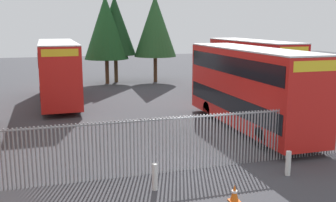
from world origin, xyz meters
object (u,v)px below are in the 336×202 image
(bollard_near_left, at_px, (155,177))
(bollard_center_front, at_px, (288,163))
(double_decker_bus_near_gate, at_px, (249,85))
(traffic_cone_by_gate, at_px, (234,193))
(double_decker_bus_behind_fence_left, at_px, (252,66))
(double_decker_bus_behind_fence_right, at_px, (58,70))

(bollard_near_left, height_order, bollard_center_front, same)
(double_decker_bus_near_gate, height_order, traffic_cone_by_gate, double_decker_bus_near_gate)
(double_decker_bus_behind_fence_left, height_order, traffic_cone_by_gate, double_decker_bus_behind_fence_left)
(double_decker_bus_near_gate, height_order, bollard_near_left, double_decker_bus_near_gate)
(double_decker_bus_behind_fence_right, bearing_deg, traffic_cone_by_gate, -75.67)
(bollard_center_front, bearing_deg, bollard_near_left, 178.08)
(double_decker_bus_near_gate, distance_m, double_decker_bus_behind_fence_right, 14.37)
(double_decker_bus_near_gate, xyz_separation_m, traffic_cone_by_gate, (-4.80, -8.01, -2.13))
(bollard_near_left, relative_size, bollard_center_front, 1.00)
(double_decker_bus_near_gate, distance_m, double_decker_bus_behind_fence_left, 9.94)
(bollard_center_front, bearing_deg, traffic_cone_by_gate, -153.61)
(double_decker_bus_behind_fence_left, bearing_deg, double_decker_bus_near_gate, -119.56)
(bollard_near_left, bearing_deg, double_decker_bus_behind_fence_left, 51.52)
(double_decker_bus_behind_fence_left, xyz_separation_m, traffic_cone_by_gate, (-9.70, -16.65, -2.13))
(double_decker_bus_behind_fence_right, relative_size, traffic_cone_by_gate, 18.32)
(double_decker_bus_behind_fence_right, xyz_separation_m, bollard_near_left, (2.56, -17.07, -1.95))
(double_decker_bus_behind_fence_left, height_order, double_decker_bus_behind_fence_right, same)
(bollard_center_front, bearing_deg, double_decker_bus_behind_fence_right, 114.22)
(double_decker_bus_near_gate, bearing_deg, double_decker_bus_behind_fence_left, 60.44)
(double_decker_bus_near_gate, distance_m, bollard_near_left, 9.67)
(bollard_center_front, bearing_deg, double_decker_bus_behind_fence_left, 66.10)
(double_decker_bus_near_gate, relative_size, double_decker_bus_behind_fence_right, 1.00)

